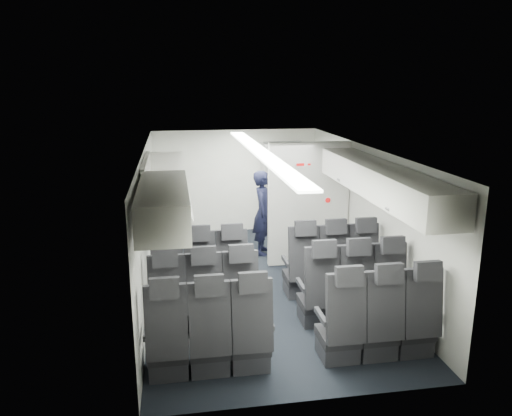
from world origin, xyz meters
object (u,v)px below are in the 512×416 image
object	(u,v)px
galley_unit	(283,188)
seat_row_rear	(296,333)
carry_on_bag	(165,183)
seat_row_mid	(279,299)
flight_attendant	(263,213)
seat_row_front	(266,273)
boarding_door	(155,206)

from	to	relation	value
galley_unit	seat_row_rear	bearing A→B (deg)	-100.65
carry_on_bag	seat_row_mid	bearing A→B (deg)	-49.48
flight_attendant	carry_on_bag	xyz separation A→B (m)	(-1.71, -1.96, 1.00)
seat_row_front	flight_attendant	size ratio (longest dim) A/B	2.13
seat_row_rear	carry_on_bag	xyz separation A→B (m)	(-1.40, 1.83, 1.38)
seat_row_front	seat_row_rear	bearing A→B (deg)	-90.00
seat_row_front	galley_unit	world-z (taller)	galley_unit
galley_unit	boarding_door	bearing A→B (deg)	-155.72
seat_row_front	seat_row_mid	bearing A→B (deg)	-90.00
seat_row_front	boarding_door	distance (m)	2.71
seat_row_mid	flight_attendant	size ratio (longest dim) A/B	2.13
seat_row_front	seat_row_mid	distance (m)	0.90
seat_row_front	flight_attendant	distance (m)	2.05
flight_attendant	seat_row_rear	bearing A→B (deg)	-166.89
carry_on_bag	boarding_door	bearing A→B (deg)	80.76
galley_unit	flight_attendant	bearing A→B (deg)	-116.83
galley_unit	carry_on_bag	bearing A→B (deg)	-126.05
galley_unit	flight_attendant	xyz separation A→B (m)	(-0.64, -1.26, -0.17)
seat_row_front	boarding_door	bearing A→B (deg)	128.16
seat_row_mid	carry_on_bag	bearing A→B (deg)	146.44
seat_row_rear	galley_unit	xyz separation A→B (m)	(0.95, 5.05, 0.55)
carry_on_bag	flight_attendant	bearing A→B (deg)	33.02
seat_row_mid	boarding_door	xyz separation A→B (m)	(-1.64, 2.99, 0.55)
seat_row_front	seat_row_rear	world-z (taller)	same
seat_row_mid	galley_unit	bearing A→B (deg)	77.12
boarding_door	flight_attendant	world-z (taller)	boarding_door
seat_row_front	galley_unit	bearing A→B (deg)	73.72
seat_row_rear	flight_attendant	xyz separation A→B (m)	(0.31, 3.79, 0.38)
seat_row_rear	galley_unit	size ratio (longest dim) A/B	1.75
seat_row_rear	flight_attendant	distance (m)	3.82
carry_on_bag	galley_unit	bearing A→B (deg)	38.03
seat_row_front	galley_unit	distance (m)	3.43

